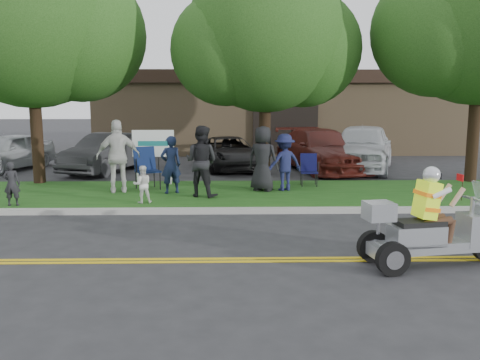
{
  "coord_description": "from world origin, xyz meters",
  "views": [
    {
      "loc": [
        -0.62,
        -8.67,
        2.68
      ],
      "look_at": [
        -0.39,
        2.0,
        0.96
      ],
      "focal_mm": 38.0,
      "sensor_mm": 36.0,
      "label": 1
    }
  ],
  "objects_px": {
    "lawn_chair_b": "(146,165)",
    "spectator_adult_mid": "(201,161)",
    "trike_scooter": "(430,231)",
    "spectator_adult_right": "(118,156)",
    "parked_car_left": "(107,153)",
    "parked_car_right": "(321,150)",
    "parked_car_far_left": "(7,152)",
    "parked_car_mid": "(229,153)",
    "lawn_chair_a": "(309,168)",
    "spectator_adult_left": "(171,165)",
    "parked_car_far_right": "(362,147)"
  },
  "relations": [
    {
      "from": "lawn_chair_b",
      "to": "spectator_adult_mid",
      "type": "height_order",
      "value": "spectator_adult_mid"
    },
    {
      "from": "trike_scooter",
      "to": "lawn_chair_b",
      "type": "height_order",
      "value": "trike_scooter"
    },
    {
      "from": "lawn_chair_b",
      "to": "spectator_adult_right",
      "type": "bearing_deg",
      "value": -164.15
    },
    {
      "from": "parked_car_left",
      "to": "parked_car_right",
      "type": "distance_m",
      "value": 7.94
    },
    {
      "from": "spectator_adult_right",
      "to": "parked_car_right",
      "type": "height_order",
      "value": "spectator_adult_right"
    },
    {
      "from": "trike_scooter",
      "to": "spectator_adult_right",
      "type": "relative_size",
      "value": 1.24
    },
    {
      "from": "parked_car_far_left",
      "to": "trike_scooter",
      "type": "bearing_deg",
      "value": -26.02
    },
    {
      "from": "trike_scooter",
      "to": "parked_car_mid",
      "type": "distance_m",
      "value": 11.96
    },
    {
      "from": "lawn_chair_a",
      "to": "spectator_adult_mid",
      "type": "xyz_separation_m",
      "value": [
        -3.12,
        -1.7,
        0.41
      ]
    },
    {
      "from": "lawn_chair_a",
      "to": "parked_car_far_left",
      "type": "relative_size",
      "value": 0.23
    },
    {
      "from": "lawn_chair_a",
      "to": "parked_car_left",
      "type": "relative_size",
      "value": 0.22
    },
    {
      "from": "spectator_adult_right",
      "to": "parked_car_right",
      "type": "distance_m",
      "value": 8.18
    },
    {
      "from": "lawn_chair_a",
      "to": "spectator_adult_left",
      "type": "height_order",
      "value": "spectator_adult_left"
    },
    {
      "from": "lawn_chair_b",
      "to": "parked_car_far_left",
      "type": "relative_size",
      "value": 0.29
    },
    {
      "from": "spectator_adult_right",
      "to": "parked_car_left",
      "type": "distance_m",
      "value": 4.98
    },
    {
      "from": "spectator_adult_right",
      "to": "lawn_chair_a",
      "type": "bearing_deg",
      "value": 177.75
    },
    {
      "from": "spectator_adult_mid",
      "to": "trike_scooter",
      "type": "bearing_deg",
      "value": 148.98
    },
    {
      "from": "lawn_chair_a",
      "to": "parked_car_right",
      "type": "bearing_deg",
      "value": 77.84
    },
    {
      "from": "parked_car_left",
      "to": "parked_car_mid",
      "type": "xyz_separation_m",
      "value": [
        4.48,
        0.65,
        -0.09
      ]
    },
    {
      "from": "parked_car_mid",
      "to": "lawn_chair_a",
      "type": "bearing_deg",
      "value": -75.66
    },
    {
      "from": "spectator_adult_mid",
      "to": "parked_car_far_right",
      "type": "relative_size",
      "value": 0.36
    },
    {
      "from": "parked_car_far_left",
      "to": "lawn_chair_b",
      "type": "bearing_deg",
      "value": -19.42
    },
    {
      "from": "lawn_chair_a",
      "to": "parked_car_mid",
      "type": "xyz_separation_m",
      "value": [
        -2.39,
        4.35,
        -0.02
      ]
    },
    {
      "from": "lawn_chair_b",
      "to": "spectator_adult_left",
      "type": "xyz_separation_m",
      "value": [
        0.8,
        -0.78,
        0.11
      ]
    },
    {
      "from": "parked_car_far_left",
      "to": "parked_car_far_right",
      "type": "xyz_separation_m",
      "value": [
        13.39,
        -0.25,
        0.18
      ]
    },
    {
      "from": "lawn_chair_b",
      "to": "parked_car_left",
      "type": "height_order",
      "value": "parked_car_left"
    },
    {
      "from": "parked_car_far_right",
      "to": "spectator_adult_mid",
      "type": "bearing_deg",
      "value": -116.1
    },
    {
      "from": "parked_car_mid",
      "to": "parked_car_far_right",
      "type": "distance_m",
      "value": 5.04
    },
    {
      "from": "parked_car_left",
      "to": "parked_car_right",
      "type": "bearing_deg",
      "value": 20.78
    },
    {
      "from": "parked_car_right",
      "to": "lawn_chair_a",
      "type": "bearing_deg",
      "value": -119.08
    },
    {
      "from": "parked_car_far_left",
      "to": "spectator_adult_mid",
      "type": "bearing_deg",
      "value": -19.25
    },
    {
      "from": "lawn_chair_a",
      "to": "parked_car_mid",
      "type": "distance_m",
      "value": 4.97
    },
    {
      "from": "trike_scooter",
      "to": "lawn_chair_b",
      "type": "bearing_deg",
      "value": 120.17
    },
    {
      "from": "parked_car_left",
      "to": "lawn_chair_a",
      "type": "bearing_deg",
      "value": -8.89
    },
    {
      "from": "parked_car_left",
      "to": "parked_car_right",
      "type": "relative_size",
      "value": 0.81
    },
    {
      "from": "lawn_chair_b",
      "to": "spectator_adult_left",
      "type": "relative_size",
      "value": 0.76
    },
    {
      "from": "spectator_adult_right",
      "to": "parked_car_left",
      "type": "height_order",
      "value": "spectator_adult_right"
    },
    {
      "from": "spectator_adult_right",
      "to": "parked_car_far_left",
      "type": "bearing_deg",
      "value": -57.83
    },
    {
      "from": "spectator_adult_right",
      "to": "parked_car_far_left",
      "type": "distance_m",
      "value": 7.49
    },
    {
      "from": "lawn_chair_a",
      "to": "spectator_adult_right",
      "type": "height_order",
      "value": "spectator_adult_right"
    },
    {
      "from": "parked_car_mid",
      "to": "parked_car_right",
      "type": "relative_size",
      "value": 0.83
    },
    {
      "from": "parked_car_mid",
      "to": "parked_car_far_right",
      "type": "height_order",
      "value": "parked_car_far_right"
    },
    {
      "from": "spectator_adult_mid",
      "to": "parked_car_far_left",
      "type": "xyz_separation_m",
      "value": [
        -7.65,
        5.89,
        -0.35
      ]
    },
    {
      "from": "parked_car_far_left",
      "to": "parked_car_right",
      "type": "distance_m",
      "value": 11.84
    },
    {
      "from": "lawn_chair_b",
      "to": "spectator_adult_mid",
      "type": "distance_m",
      "value": 2.1
    },
    {
      "from": "parked_car_far_right",
      "to": "lawn_chair_a",
      "type": "bearing_deg",
      "value": -104.22
    },
    {
      "from": "lawn_chair_b",
      "to": "lawn_chair_a",
      "type": "bearing_deg",
      "value": -22.05
    },
    {
      "from": "spectator_adult_left",
      "to": "trike_scooter",
      "type": "bearing_deg",
      "value": 105.43
    },
    {
      "from": "spectator_adult_right",
      "to": "parked_car_mid",
      "type": "bearing_deg",
      "value": -132.63
    },
    {
      "from": "spectator_adult_left",
      "to": "parked_car_left",
      "type": "height_order",
      "value": "spectator_adult_left"
    }
  ]
}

